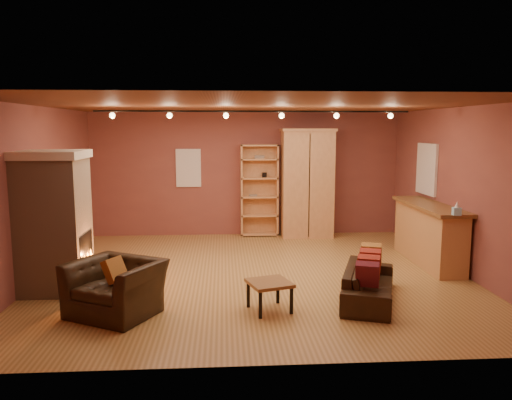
{
  "coord_description": "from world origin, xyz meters",
  "views": [
    {
      "loc": [
        -0.51,
        -8.12,
        2.45
      ],
      "look_at": [
        0.03,
        0.2,
        1.24
      ],
      "focal_mm": 35.0,
      "sensor_mm": 36.0,
      "label": 1
    }
  ],
  "objects": [
    {
      "name": "floor",
      "position": [
        0.0,
        0.0,
        0.0
      ],
      "size": [
        7.0,
        7.0,
        0.0
      ],
      "primitive_type": "plane",
      "color": "olive",
      "rests_on": "ground"
    },
    {
      "name": "ceiling",
      "position": [
        0.0,
        0.0,
        2.8
      ],
      "size": [
        7.0,
        7.0,
        0.0
      ],
      "primitive_type": "plane",
      "rotation": [
        3.14,
        0.0,
        0.0
      ],
      "color": "brown",
      "rests_on": "back_wall"
    },
    {
      "name": "back_wall",
      "position": [
        0.0,
        3.25,
        1.4
      ],
      "size": [
        7.0,
        0.02,
        2.8
      ],
      "primitive_type": "cube",
      "color": "brown",
      "rests_on": "floor"
    },
    {
      "name": "left_wall",
      "position": [
        -3.5,
        0.0,
        1.4
      ],
      "size": [
        0.02,
        6.5,
        2.8
      ],
      "primitive_type": "cube",
      "color": "brown",
      "rests_on": "floor"
    },
    {
      "name": "right_wall",
      "position": [
        3.5,
        0.0,
        1.4
      ],
      "size": [
        0.02,
        6.5,
        2.8
      ],
      "primitive_type": "cube",
      "color": "brown",
      "rests_on": "floor"
    },
    {
      "name": "fireplace",
      "position": [
        -3.04,
        -0.6,
        1.06
      ],
      "size": [
        1.01,
        0.98,
        2.12
      ],
      "color": "tan",
      "rests_on": "floor"
    },
    {
      "name": "back_window",
      "position": [
        -1.3,
        3.23,
        1.55
      ],
      "size": [
        0.56,
        0.04,
        0.86
      ],
      "primitive_type": "cube",
      "color": "white",
      "rests_on": "back_wall"
    },
    {
      "name": "bookcase",
      "position": [
        0.3,
        3.14,
        1.06
      ],
      "size": [
        0.85,
        0.33,
        2.08
      ],
      "color": "tan",
      "rests_on": "floor"
    },
    {
      "name": "armoire",
      "position": [
        1.37,
        2.94,
        1.22
      ],
      "size": [
        1.2,
        0.68,
        2.44
      ],
      "color": "tan",
      "rests_on": "floor"
    },
    {
      "name": "bar_counter",
      "position": [
        3.2,
        0.53,
        0.55
      ],
      "size": [
        0.61,
        2.27,
        1.09
      ],
      "color": "tan",
      "rests_on": "floor"
    },
    {
      "name": "tissue_box",
      "position": [
        3.15,
        -0.6,
        1.18
      ],
      "size": [
        0.15,
        0.15,
        0.23
      ],
      "rotation": [
        0.0,
        0.0,
        -0.14
      ],
      "color": "#94D3EE",
      "rests_on": "bar_counter"
    },
    {
      "name": "right_window",
      "position": [
        3.47,
        1.4,
        1.65
      ],
      "size": [
        0.05,
        0.9,
        1.0
      ],
      "primitive_type": "cube",
      "color": "white",
      "rests_on": "right_wall"
    },
    {
      "name": "loveseat",
      "position": [
        1.55,
        -1.37,
        0.35
      ],
      "size": [
        1.02,
        1.74,
        0.72
      ],
      "rotation": [
        0.0,
        0.0,
        1.23
      ],
      "color": "black",
      "rests_on": "floor"
    },
    {
      "name": "armchair",
      "position": [
        -1.95,
        -1.66,
        0.48
      ],
      "size": [
        1.3,
        1.15,
        0.96
      ],
      "rotation": [
        0.0,
        0.0,
        -0.5
      ],
      "color": "black",
      "rests_on": "floor"
    },
    {
      "name": "coffee_table",
      "position": [
        0.09,
        -1.67,
        0.34
      ],
      "size": [
        0.67,
        0.67,
        0.4
      ],
      "rotation": [
        0.0,
        0.0,
        0.31
      ],
      "color": "brown",
      "rests_on": "floor"
    },
    {
      "name": "track_rail",
      "position": [
        0.0,
        0.2,
        2.69
      ],
      "size": [
        5.2,
        0.09,
        0.13
      ],
      "color": "black",
      "rests_on": "ceiling"
    }
  ]
}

